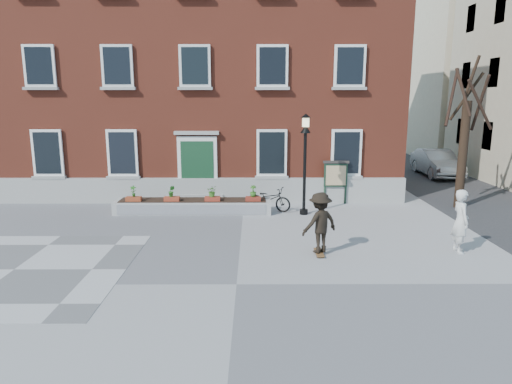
{
  "coord_description": "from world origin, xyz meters",
  "views": [
    {
      "loc": [
        0.43,
        -10.56,
        4.53
      ],
      "look_at": [
        0.5,
        4.0,
        1.5
      ],
      "focal_mm": 32.0,
      "sensor_mm": 36.0,
      "label": 1
    }
  ],
  "objects_px": {
    "lamp_post": "(305,150)",
    "skateboarder": "(320,223)",
    "bystander": "(460,221)",
    "notice_board": "(336,175)",
    "bicycle": "(269,199)",
    "parked_car": "(437,163)"
  },
  "relations": [
    {
      "from": "bystander",
      "to": "lamp_post",
      "type": "distance_m",
      "value": 6.32
    },
    {
      "from": "lamp_post",
      "to": "skateboarder",
      "type": "distance_m",
      "value": 4.96
    },
    {
      "from": "bystander",
      "to": "notice_board",
      "type": "relative_size",
      "value": 1.02
    },
    {
      "from": "parked_car",
      "to": "skateboarder",
      "type": "bearing_deg",
      "value": -121.76
    },
    {
      "from": "bicycle",
      "to": "lamp_post",
      "type": "relative_size",
      "value": 0.48
    },
    {
      "from": "bystander",
      "to": "skateboarder",
      "type": "xyz_separation_m",
      "value": [
        -4.17,
        -0.19,
        0.01
      ]
    },
    {
      "from": "notice_board",
      "to": "bicycle",
      "type": "bearing_deg",
      "value": -156.84
    },
    {
      "from": "bicycle",
      "to": "lamp_post",
      "type": "height_order",
      "value": "lamp_post"
    },
    {
      "from": "bystander",
      "to": "skateboarder",
      "type": "bearing_deg",
      "value": 91.69
    },
    {
      "from": "parked_car",
      "to": "bystander",
      "type": "height_order",
      "value": "bystander"
    },
    {
      "from": "lamp_post",
      "to": "skateboarder",
      "type": "bearing_deg",
      "value": -90.67
    },
    {
      "from": "bystander",
      "to": "skateboarder",
      "type": "height_order",
      "value": "bystander"
    },
    {
      "from": "parked_car",
      "to": "notice_board",
      "type": "height_order",
      "value": "notice_board"
    },
    {
      "from": "bicycle",
      "to": "skateboarder",
      "type": "distance_m",
      "value": 5.47
    },
    {
      "from": "notice_board",
      "to": "skateboarder",
      "type": "distance_m",
      "value": 6.73
    },
    {
      "from": "parked_car",
      "to": "skateboarder",
      "type": "xyz_separation_m",
      "value": [
        -8.78,
        -13.6,
        0.19
      ]
    },
    {
      "from": "parked_car",
      "to": "lamp_post",
      "type": "bearing_deg",
      "value": -133.37
    },
    {
      "from": "skateboarder",
      "to": "bicycle",
      "type": "bearing_deg",
      "value": 103.85
    },
    {
      "from": "bicycle",
      "to": "parked_car",
      "type": "height_order",
      "value": "parked_car"
    },
    {
      "from": "bystander",
      "to": "notice_board",
      "type": "height_order",
      "value": "bystander"
    },
    {
      "from": "bicycle",
      "to": "bystander",
      "type": "relative_size",
      "value": 0.98
    },
    {
      "from": "bystander",
      "to": "lamp_post",
      "type": "bearing_deg",
      "value": 41.48
    }
  ]
}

